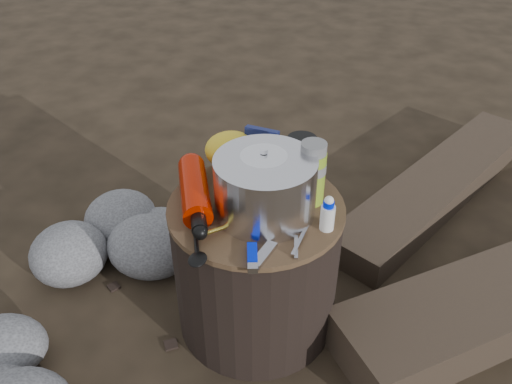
% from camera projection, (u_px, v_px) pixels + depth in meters
% --- Properties ---
extents(ground, '(60.00, 60.00, 0.00)m').
position_uv_depth(ground, '(256.00, 316.00, 1.64)').
color(ground, '#2C2318').
rests_on(ground, ground).
extents(stump, '(0.47, 0.47, 0.43)m').
position_uv_depth(stump, '(256.00, 265.00, 1.52)').
color(stump, black).
rests_on(stump, ground).
extents(rock_ring, '(0.44, 0.96, 0.19)m').
position_uv_depth(rock_ring, '(83.00, 291.00, 1.60)').
color(rock_ring, slate).
rests_on(rock_ring, ground).
extents(log_small, '(0.85, 1.23, 0.11)m').
position_uv_depth(log_small, '(439.00, 184.00, 2.14)').
color(log_small, '#382C22').
rests_on(log_small, ground).
extents(foil_windscreen, '(0.26, 0.26, 0.16)m').
position_uv_depth(foil_windscreen, '(265.00, 187.00, 1.32)').
color(foil_windscreen, silver).
rests_on(foil_windscreen, stump).
extents(camping_pot, '(0.17, 0.17, 0.17)m').
position_uv_depth(camping_pot, '(264.00, 180.00, 1.34)').
color(camping_pot, white).
rests_on(camping_pot, stump).
extents(fuel_bottle, '(0.20, 0.32, 0.08)m').
position_uv_depth(fuel_bottle, '(195.00, 191.00, 1.38)').
color(fuel_bottle, '#B61700').
rests_on(fuel_bottle, stump).
extents(thermos, '(0.07, 0.07, 0.18)m').
position_uv_depth(thermos, '(312.00, 173.00, 1.36)').
color(thermos, '#82A623').
rests_on(thermos, stump).
extents(travel_mug, '(0.08, 0.08, 0.12)m').
position_uv_depth(travel_mug, '(301.00, 156.00, 1.48)').
color(travel_mug, black).
rests_on(travel_mug, stump).
extents(stuff_sack, '(0.16, 0.13, 0.11)m').
position_uv_depth(stuff_sack, '(233.00, 151.00, 1.51)').
color(stuff_sack, yellow).
rests_on(stuff_sack, stump).
extents(food_pouch, '(0.10, 0.04, 0.13)m').
position_uv_depth(food_pouch, '(261.00, 149.00, 1.51)').
color(food_pouch, '#121A50').
rests_on(food_pouch, stump).
extents(lighter, '(0.05, 0.10, 0.02)m').
position_uv_depth(lighter, '(252.00, 254.00, 1.22)').
color(lighter, '#001AE9').
rests_on(lighter, stump).
extents(multitool, '(0.05, 0.10, 0.01)m').
position_uv_depth(multitool, '(264.00, 255.00, 1.22)').
color(multitool, '#B8B8BE').
rests_on(multitool, stump).
extents(pot_grabber, '(0.03, 0.12, 0.01)m').
position_uv_depth(pot_grabber, '(296.00, 241.00, 1.26)').
color(pot_grabber, '#B8B8BE').
rests_on(pot_grabber, stump).
extents(spork, '(0.10, 0.17, 0.01)m').
position_uv_depth(spork, '(196.00, 237.00, 1.27)').
color(spork, black).
rests_on(spork, stump).
extents(squeeze_bottle, '(0.04, 0.04, 0.09)m').
position_uv_depth(squeeze_bottle, '(328.00, 215.00, 1.29)').
color(squeeze_bottle, white).
rests_on(squeeze_bottle, stump).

